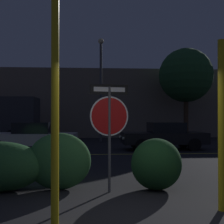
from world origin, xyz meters
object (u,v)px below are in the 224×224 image
at_px(hedge_bush_2, 59,161).
at_px(passing_car_3, 164,136).
at_px(passing_car_2, 32,136).
at_px(yellow_pole_left, 55,113).
at_px(tree_0, 186,76).
at_px(stop_sign, 109,116).
at_px(yellow_pole_right, 222,125).
at_px(street_lamp, 101,81).
at_px(hedge_bush_3, 156,164).

relative_size(hedge_bush_2, passing_car_3, 0.34).
bearing_deg(hedge_bush_2, passing_car_2, 104.59).
distance_m(yellow_pole_left, tree_0, 17.67).
bearing_deg(hedge_bush_2, yellow_pole_left, -86.17).
bearing_deg(stop_sign, tree_0, 53.79).
bearing_deg(passing_car_3, yellow_pole_right, 170.33).
xyz_separation_m(passing_car_2, passing_car_3, (6.38, 0.04, -0.00)).
xyz_separation_m(yellow_pole_right, passing_car_3, (1.32, 9.70, -0.84)).
bearing_deg(stop_sign, passing_car_3, 56.14).
height_order(yellow_pole_left, hedge_bush_2, yellow_pole_left).
xyz_separation_m(passing_car_3, street_lamp, (-2.94, 4.55, 3.18)).
distance_m(hedge_bush_3, street_lamp, 13.09).
xyz_separation_m(hedge_bush_2, passing_car_2, (-2.05, 7.89, 0.03)).
distance_m(stop_sign, hedge_bush_3, 1.53).
height_order(street_lamp, tree_0, street_lamp).
relative_size(hedge_bush_3, passing_car_3, 0.28).
bearing_deg(passing_car_2, hedge_bush_2, -160.32).
xyz_separation_m(hedge_bush_2, tree_0, (7.24, 13.67, 3.75)).
xyz_separation_m(hedge_bush_2, passing_car_3, (4.33, 7.94, 0.03)).
bearing_deg(stop_sign, yellow_pole_right, -50.17).
xyz_separation_m(passing_car_2, street_lamp, (3.45, 4.59, 3.18)).
xyz_separation_m(yellow_pole_left, street_lamp, (1.24, 14.78, 2.14)).
distance_m(yellow_pole_right, hedge_bush_2, 3.60).
relative_size(yellow_pole_left, passing_car_3, 0.82).
bearing_deg(hedge_bush_3, yellow_pole_right, -62.61).
distance_m(yellow_pole_left, passing_car_2, 10.48).
bearing_deg(tree_0, stop_sign, -113.67).
relative_size(passing_car_3, street_lamp, 0.64).
bearing_deg(street_lamp, tree_0, 11.47).
height_order(yellow_pole_left, passing_car_3, yellow_pole_left).
bearing_deg(passing_car_3, yellow_pole_left, 155.87).
bearing_deg(passing_car_3, tree_0, -28.85).
bearing_deg(tree_0, passing_car_2, -148.13).
distance_m(stop_sign, passing_car_2, 8.84).
height_order(passing_car_3, street_lamp, street_lamp).
bearing_deg(passing_car_3, hedge_bush_3, 163.25).
distance_m(hedge_bush_2, tree_0, 15.92).
height_order(yellow_pole_right, street_lamp, street_lamp).
height_order(hedge_bush_3, street_lamp, street_lamp).
relative_size(yellow_pole_right, passing_car_3, 0.72).
distance_m(stop_sign, tree_0, 15.50).
bearing_deg(street_lamp, hedge_bush_2, -96.37).
distance_m(stop_sign, street_lamp, 12.98).
relative_size(yellow_pole_right, hedge_bush_3, 2.61).
relative_size(passing_car_3, tree_0, 0.67).
bearing_deg(hedge_bush_3, stop_sign, -172.95).
height_order(stop_sign, passing_car_2, stop_sign).
bearing_deg(yellow_pole_left, passing_car_2, 102.23).
bearing_deg(yellow_pole_right, stop_sign, 142.38).
relative_size(stop_sign, passing_car_2, 0.53).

